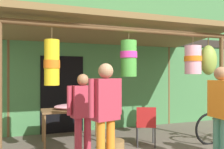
# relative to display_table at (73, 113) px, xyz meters

# --- Properties ---
(shop_facade) EXTENTS (12.30, 0.29, 4.09)m
(shop_facade) POSITION_rel_display_table_xyz_m (1.16, 1.08, 1.38)
(shop_facade) COLOR #47844C
(shop_facade) RESTS_ON ground_plane
(market_stall_canopy) EXTENTS (5.06, 2.62, 2.67)m
(market_stall_canopy) POSITION_rel_display_table_xyz_m (0.98, -0.23, 1.69)
(market_stall_canopy) COLOR brown
(market_stall_canopy) RESTS_ON ground_plane
(display_table) EXTENTS (1.36, 0.65, 0.74)m
(display_table) POSITION_rel_display_table_xyz_m (0.00, 0.00, 0.00)
(display_table) COLOR brown
(display_table) RESTS_ON ground_plane
(flower_heap_on_table) EXTENTS (0.83, 0.58, 0.11)m
(flower_heap_on_table) POSITION_rel_display_table_xyz_m (0.02, 0.02, 0.14)
(flower_heap_on_table) COLOR pink
(flower_heap_on_table) RESTS_ON display_table
(folding_chair) EXTENTS (0.53, 0.53, 0.84)m
(folding_chair) POSITION_rel_display_table_xyz_m (1.39, -0.85, -0.16)
(folding_chair) COLOR #AD1E1E
(folding_chair) RESTS_ON ground_plane
(wicker_basket_by_table) EXTENTS (0.43, 0.43, 0.19)m
(wicker_basket_by_table) POSITION_rel_display_table_xyz_m (0.68, -0.82, -0.57)
(wicker_basket_by_table) COLOR olive
(wicker_basket_by_table) RESTS_ON ground_plane
(vendor_in_orange) EXTENTS (0.25, 0.59, 1.65)m
(vendor_in_orange) POSITION_rel_display_table_xyz_m (2.02, -2.27, 0.31)
(vendor_in_orange) COLOR #4C8E7A
(vendor_in_orange) RESTS_ON ground_plane
(shopper_by_bananas) EXTENTS (0.59, 0.29, 1.53)m
(shopper_by_bananas) POSITION_rel_display_table_xyz_m (-0.03, -1.15, 0.23)
(shopper_by_bananas) COLOR #B23347
(shopper_by_bananas) RESTS_ON ground_plane
(passerby_at_right) EXTENTS (0.57, 0.32, 1.69)m
(passerby_at_right) POSITION_rel_display_table_xyz_m (0.14, -1.92, 0.34)
(passerby_at_right) COLOR orange
(passerby_at_right) RESTS_ON ground_plane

